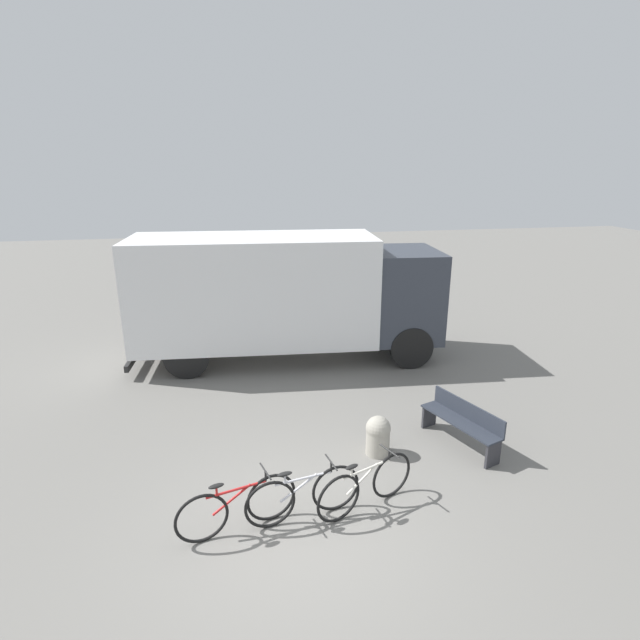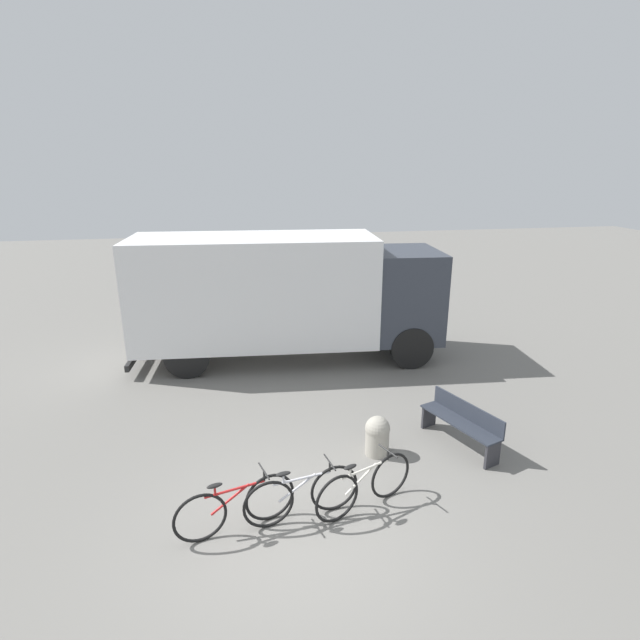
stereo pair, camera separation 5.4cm
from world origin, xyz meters
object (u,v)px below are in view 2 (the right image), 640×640
object	(u,v)px
bicycle_near	(236,506)
bicycle_middle	(302,495)
bicycle_far	(365,486)
delivery_truck	(284,292)
park_bench	(462,421)
bollard_near_bench	(377,435)

from	to	relation	value
bicycle_near	bicycle_middle	world-z (taller)	same
bicycle_middle	bicycle_far	world-z (taller)	same
delivery_truck	bicycle_middle	xyz separation A→B (m)	(-0.45, -6.32, -1.43)
park_bench	bicycle_middle	size ratio (longest dim) A/B	0.99
delivery_truck	bicycle_near	size ratio (longest dim) A/B	4.66
park_bench	bollard_near_bench	bearing A→B (deg)	70.51
delivery_truck	park_bench	world-z (taller)	delivery_truck
bicycle_middle	bollard_near_bench	bearing A→B (deg)	31.57
park_bench	bicycle_middle	world-z (taller)	bicycle_middle
delivery_truck	bollard_near_bench	distance (m)	5.20
park_bench	bicycle_middle	xyz separation A→B (m)	(-3.20, -1.48, -0.07)
park_bench	bicycle_near	bearing A→B (deg)	90.34
bicycle_far	bollard_near_bench	bearing A→B (deg)	43.20
bicycle_near	bollard_near_bench	distance (m)	2.97
bicycle_near	bollard_near_bench	bearing A→B (deg)	15.44
park_bench	bicycle_near	distance (m)	4.44
park_bench	bollard_near_bench	xyz separation A→B (m)	(-1.63, -0.02, -0.10)
park_bench	bicycle_far	world-z (taller)	bicycle_far
delivery_truck	bicycle_near	world-z (taller)	delivery_truck
delivery_truck	park_bench	size ratio (longest dim) A/B	4.65
delivery_truck	bicycle_far	distance (m)	6.45
bicycle_near	bicycle_middle	xyz separation A→B (m)	(0.96, 0.08, 0.00)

